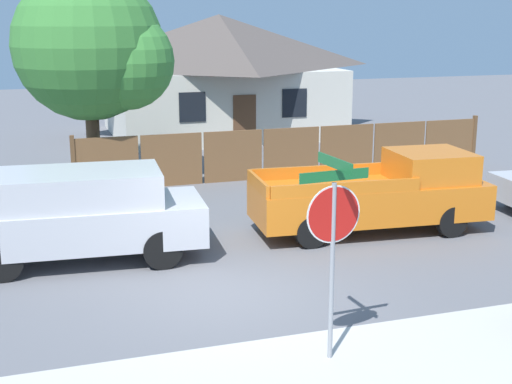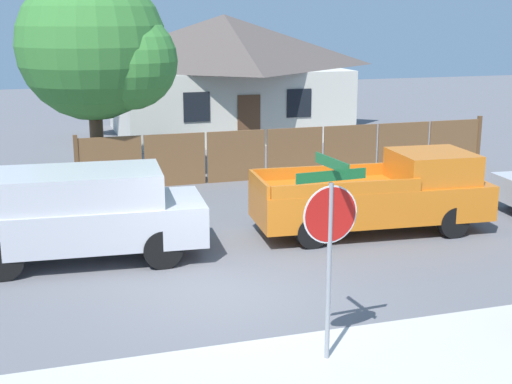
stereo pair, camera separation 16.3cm
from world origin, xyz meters
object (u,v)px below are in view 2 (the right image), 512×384
(oak_tree, at_px, (100,49))
(stop_sign, at_px, (330,225))
(red_suv, at_px, (81,212))
(house, at_px, (224,72))
(orange_pickup, at_px, (382,195))

(oak_tree, relative_size, stop_sign, 2.07)
(oak_tree, xyz_separation_m, red_suv, (-1.16, -6.87, -2.95))
(house, height_order, orange_pickup, house)
(house, height_order, red_suv, house)
(red_suv, height_order, orange_pickup, red_suv)
(house, distance_m, oak_tree, 10.10)
(orange_pickup, bearing_deg, red_suv, -175.87)
(oak_tree, height_order, orange_pickup, oak_tree)
(red_suv, bearing_deg, house, 69.25)
(house, relative_size, red_suv, 1.93)
(orange_pickup, xyz_separation_m, stop_sign, (-3.67, -5.52, 1.17))
(oak_tree, height_order, stop_sign, oak_tree)
(orange_pickup, bearing_deg, stop_sign, -119.34)
(house, bearing_deg, red_suv, -115.06)
(oak_tree, bearing_deg, red_suv, -99.56)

